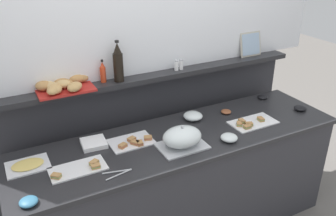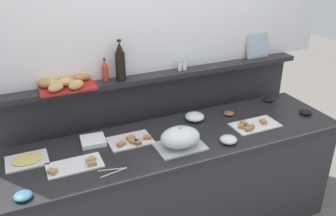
% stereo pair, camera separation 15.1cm
% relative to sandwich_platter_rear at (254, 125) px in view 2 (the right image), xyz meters
% --- Properties ---
extents(ground_plane, '(12.00, 12.00, 0.00)m').
position_rel_sandwich_platter_rear_xyz_m(ground_plane, '(-0.59, 0.68, -0.91)').
color(ground_plane, slate).
extents(buffet_counter, '(2.53, 0.71, 0.90)m').
position_rel_sandwich_platter_rear_xyz_m(buffet_counter, '(-0.59, 0.08, -0.46)').
color(buffet_counter, '#2D2D33').
rests_on(buffet_counter, ground_plane).
extents(back_ledge_unit, '(2.66, 0.22, 1.24)m').
position_rel_sandwich_platter_rear_xyz_m(back_ledge_unit, '(-0.59, 0.61, -0.26)').
color(back_ledge_unit, '#2D2D33').
rests_on(back_ledge_unit, ground_plane).
extents(sandwich_platter_rear, '(0.38, 0.21, 0.04)m').
position_rel_sandwich_platter_rear_xyz_m(sandwich_platter_rear, '(0.00, 0.00, 0.00)').
color(sandwich_platter_rear, white).
rests_on(sandwich_platter_rear, buffet_counter).
extents(sandwich_platter_front, '(0.31, 0.21, 0.04)m').
position_rel_sandwich_platter_rear_xyz_m(sandwich_platter_front, '(-0.95, 0.16, 0.00)').
color(sandwich_platter_front, silver).
rests_on(sandwich_platter_front, buffet_counter).
extents(sandwich_platter_side, '(0.36, 0.18, 0.04)m').
position_rel_sandwich_platter_rear_xyz_m(sandwich_platter_side, '(-1.38, 0.02, -0.00)').
color(sandwich_platter_side, white).
rests_on(sandwich_platter_side, buffet_counter).
extents(cold_cuts_platter, '(0.27, 0.20, 0.02)m').
position_rel_sandwich_platter_rear_xyz_m(cold_cuts_platter, '(-1.66, 0.20, -0.00)').
color(cold_cuts_platter, silver).
rests_on(cold_cuts_platter, buffet_counter).
extents(serving_cloche, '(0.34, 0.24, 0.17)m').
position_rel_sandwich_platter_rear_xyz_m(serving_cloche, '(-0.66, -0.04, 0.06)').
color(serving_cloche, '#B7BABF').
rests_on(serving_cloche, buffet_counter).
extents(glass_bowl_large, '(0.12, 0.12, 0.05)m').
position_rel_sandwich_platter_rear_xyz_m(glass_bowl_large, '(-0.31, -0.13, 0.01)').
color(glass_bowl_large, silver).
rests_on(glass_bowl_large, buffet_counter).
extents(glass_bowl_medium, '(0.15, 0.15, 0.06)m').
position_rel_sandwich_platter_rear_xyz_m(glass_bowl_medium, '(-0.37, 0.28, 0.02)').
color(glass_bowl_medium, silver).
rests_on(glass_bowl_medium, buffet_counter).
extents(condiment_bowl_dark, '(0.08, 0.08, 0.03)m').
position_rel_sandwich_platter_rear_xyz_m(condiment_bowl_dark, '(-0.07, 0.25, 0.00)').
color(condiment_bowl_dark, brown).
rests_on(condiment_bowl_dark, buffet_counter).
extents(condiment_bowl_cream, '(0.09, 0.09, 0.03)m').
position_rel_sandwich_platter_rear_xyz_m(condiment_bowl_cream, '(0.40, 0.34, 0.01)').
color(condiment_bowl_cream, black).
rests_on(condiment_bowl_cream, buffet_counter).
extents(condiment_bowl_red, '(0.11, 0.11, 0.04)m').
position_rel_sandwich_platter_rear_xyz_m(condiment_bowl_red, '(0.53, 0.00, 0.01)').
color(condiment_bowl_red, black).
rests_on(condiment_bowl_red, buffet_counter).
extents(condiment_bowl_teal, '(0.10, 0.10, 0.04)m').
position_rel_sandwich_platter_rear_xyz_m(condiment_bowl_teal, '(-1.71, -0.18, 0.01)').
color(condiment_bowl_teal, teal).
rests_on(condiment_bowl_teal, buffet_counter).
extents(serving_tongs, '(0.18, 0.08, 0.01)m').
position_rel_sandwich_platter_rear_xyz_m(serving_tongs, '(-1.17, -0.14, -0.00)').
color(serving_tongs, '#B7BABF').
rests_on(serving_tongs, buffet_counter).
extents(napkin_stack, '(0.18, 0.18, 0.03)m').
position_rel_sandwich_platter_rear_xyz_m(napkin_stack, '(-1.20, 0.26, 0.01)').
color(napkin_stack, white).
rests_on(napkin_stack, buffet_counter).
extents(wine_bottle_dark, '(0.08, 0.08, 0.32)m').
position_rel_sandwich_platter_rear_xyz_m(wine_bottle_dark, '(-0.89, 0.53, 0.47)').
color(wine_bottle_dark, black).
rests_on(wine_bottle_dark, back_ledge_unit).
extents(hot_sauce_bottle, '(0.04, 0.04, 0.18)m').
position_rel_sandwich_platter_rear_xyz_m(hot_sauce_bottle, '(-1.00, 0.56, 0.41)').
color(hot_sauce_bottle, red).
rests_on(hot_sauce_bottle, back_ledge_unit).
extents(salt_shaker, '(0.03, 0.03, 0.09)m').
position_rel_sandwich_platter_rear_xyz_m(salt_shaker, '(-0.39, 0.54, 0.37)').
color(salt_shaker, white).
rests_on(salt_shaker, back_ledge_unit).
extents(pepper_shaker, '(0.03, 0.03, 0.09)m').
position_rel_sandwich_platter_rear_xyz_m(pepper_shaker, '(-0.34, 0.54, 0.37)').
color(pepper_shaker, white).
rests_on(pepper_shaker, back_ledge_unit).
extents(bread_basket, '(0.41, 0.29, 0.08)m').
position_rel_sandwich_platter_rear_xyz_m(bread_basket, '(-1.32, 0.53, 0.37)').
color(bread_basket, '#B2231E').
rests_on(bread_basket, back_ledge_unit).
extents(framed_picture, '(0.22, 0.06, 0.22)m').
position_rel_sandwich_platter_rear_xyz_m(framed_picture, '(0.41, 0.58, 0.44)').
color(framed_picture, '#B2AD9E').
rests_on(framed_picture, back_ledge_unit).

